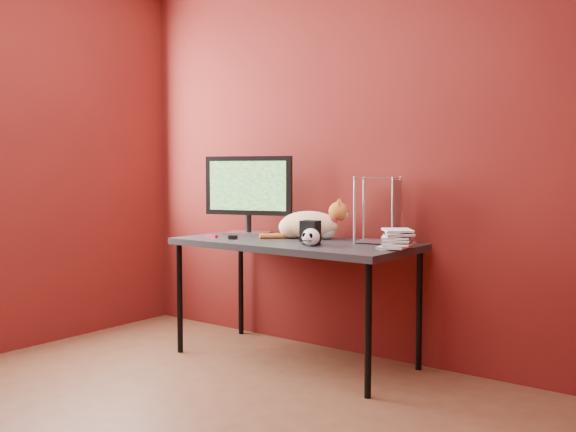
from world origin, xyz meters
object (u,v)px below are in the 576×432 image
Objects in this scene: desk at (294,249)px; cat at (310,224)px; book_stack at (386,138)px; monitor at (248,191)px; skull_mug at (311,237)px; speaker at (310,233)px.

cat is at bearing 87.50° from desk.
desk is 1.23× the size of book_stack.
book_stack reaches higher than desk.
monitor is at bearing 174.70° from book_stack.
desk is 14.33× the size of skull_mug.
skull_mug is (0.70, -0.27, -0.24)m from monitor.
desk is at bearing -113.08° from cat.
book_stack is (0.63, -0.00, 0.66)m from desk.
speaker reaches higher than desk.
book_stack is at bearing -23.49° from monitor.
skull_mug is at bearing -61.54° from speaker.
desk is at bearing 179.89° from book_stack.
speaker is at bearing -167.50° from book_stack.
speaker is at bearing -74.80° from cat.
monitor is 1.19× the size of cat.
cat is 0.83m from book_stack.
speaker is at bearing -35.25° from monitor.
desk is 0.24m from speaker.
cat is 0.41× the size of book_stack.
cat is (0.46, 0.06, -0.20)m from monitor.
cat is 3.53× the size of speaker.
book_stack is (0.39, 0.16, 0.56)m from skull_mug.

